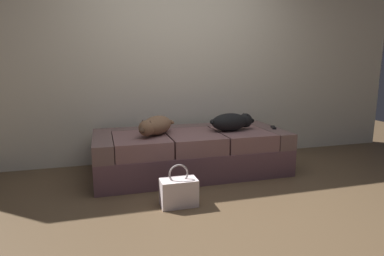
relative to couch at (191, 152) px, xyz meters
The scene contains 7 objects.
ground_plane 1.11m from the couch, 90.00° to the right, with size 10.00×10.00×0.00m, color brown.
back_wall 1.33m from the couch, 90.00° to the left, with size 6.40×0.10×2.80m, color silver.
couch is the anchor object (origin of this frame).
dog_tan 0.54m from the couch, 169.62° to the right, with size 0.48×0.52×0.20m.
dog_dark 0.59m from the couch, ahead, with size 0.59×0.31×0.20m.
tv_remote 1.03m from the couch, ahead, with size 0.04×0.15×0.02m, color black.
handbag 0.92m from the couch, 112.35° to the right, with size 0.32×0.18×0.38m.
Camera 1 is at (-0.97, -2.35, 1.21)m, focal length 30.06 mm.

